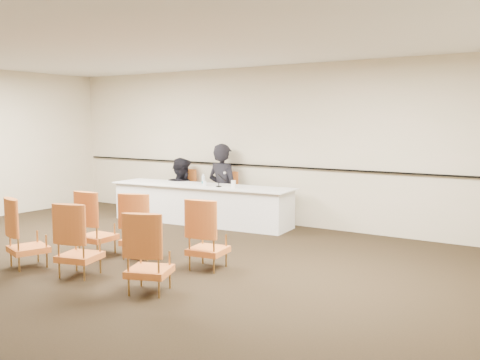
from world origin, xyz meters
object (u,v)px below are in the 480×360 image
object	(u,v)px
panelist_second	(182,199)
panelist_second_chair	(182,193)
panelist_main_chair	(223,196)
aud_chair_back_right	(149,252)
coffee_cup	(233,184)
aud_chair_front_left	(97,222)
panel_table	(201,204)
aud_chair_back_mid	(79,239)
water_bottle	(203,180)
panelist_main	(223,192)
aud_chair_front_mid	(140,225)
microphone	(219,179)
drinking_glass	(205,183)
aud_chair_back_left	(28,232)
aud_chair_front_right	(208,234)

from	to	relation	value
panelist_second	panelist_second_chair	world-z (taller)	panelist_second
panelist_main_chair	aud_chair_back_right	xyz separation A→B (m)	(1.95, -4.23, 0.00)
panelist_second_chair	coffee_cup	bearing A→B (deg)	-22.06
aud_chair_front_left	aud_chair_back_right	size ratio (longest dim) A/B	1.00
panel_table	panelist_main_chair	xyz separation A→B (m)	(0.11, 0.57, 0.10)
aud_chair_back_mid	water_bottle	bearing A→B (deg)	86.81
coffee_cup	panelist_main	bearing A→B (deg)	137.84
aud_chair_front_left	aud_chair_front_mid	distance (m)	0.70
microphone	coffee_cup	bearing A→B (deg)	21.21
aud_chair_back_mid	aud_chair_back_right	size ratio (longest dim) A/B	1.00
aud_chair_front_left	aud_chair_front_mid	size ratio (longest dim) A/B	1.00
drinking_glass	aud_chair_back_left	world-z (taller)	aud_chair_back_left
drinking_glass	aud_chair_back_left	bearing A→B (deg)	-93.09
panelist_second	drinking_glass	world-z (taller)	panelist_second
panelist_main	microphone	bearing A→B (deg)	123.78
coffee_cup	water_bottle	bearing A→B (deg)	-179.56
water_bottle	aud_chair_back_mid	world-z (taller)	water_bottle
panelist_second	panelist_second_chair	distance (m)	0.13
aud_chair_front_right	aud_chair_back_left	world-z (taller)	same
microphone	aud_chair_back_left	world-z (taller)	microphone
panelist_second_chair	aud_chair_front_mid	size ratio (longest dim) A/B	1.00
panelist_main_chair	aud_chair_back_mid	xyz separation A→B (m)	(0.75, -4.23, 0.00)
aud_chair_back_mid	aud_chair_front_mid	bearing A→B (deg)	75.22
water_bottle	aud_chair_back_mid	bearing A→B (deg)	-77.75
panelist_main_chair	water_bottle	distance (m)	0.70
microphone	coffee_cup	size ratio (longest dim) A/B	2.08
aud_chair_back_left	drinking_glass	bearing A→B (deg)	104.86
aud_chair_back_left	water_bottle	bearing A→B (deg)	106.13
panelist_second	microphone	distance (m)	1.54
panelist_main_chair	water_bottle	size ratio (longest dim) A/B	4.34
aud_chair_back_left	aud_chair_back_right	distance (m)	2.11
panelist_main_chair	aud_chair_front_right	size ratio (longest dim) A/B	1.00
panelist_main	aud_chair_front_left	distance (m)	3.33
aud_chair_front_right	drinking_glass	bearing A→B (deg)	119.05
panelist_second	water_bottle	world-z (taller)	panelist_second
panel_table	aud_chair_front_right	size ratio (longest dim) A/B	3.89
panelist_second	aud_chair_front_right	bearing A→B (deg)	146.79
aud_chair_front_left	microphone	bearing A→B (deg)	80.97
panel_table	aud_chair_back_left	xyz separation A→B (m)	(-0.05, -3.76, 0.10)
coffee_cup	aud_chair_front_right	world-z (taller)	aud_chair_front_right
panel_table	panelist_main_chair	distance (m)	0.59
panelist_main_chair	aud_chair_front_left	xyz separation A→B (m)	(0.06, -3.33, 0.00)
aud_chair_front_left	aud_chair_back_mid	distance (m)	1.13
panel_table	aud_chair_back_left	bearing A→B (deg)	-96.02
panelist_main_chair	microphone	distance (m)	0.83
water_bottle	aud_chair_back_left	world-z (taller)	water_bottle
panelist_main	aud_chair_back_left	distance (m)	4.33
drinking_glass	aud_chair_front_right	bearing A→B (deg)	-52.16
microphone	aud_chair_front_right	xyz separation A→B (m)	(1.56, -2.44, -0.41)
water_bottle	coffee_cup	distance (m)	0.69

